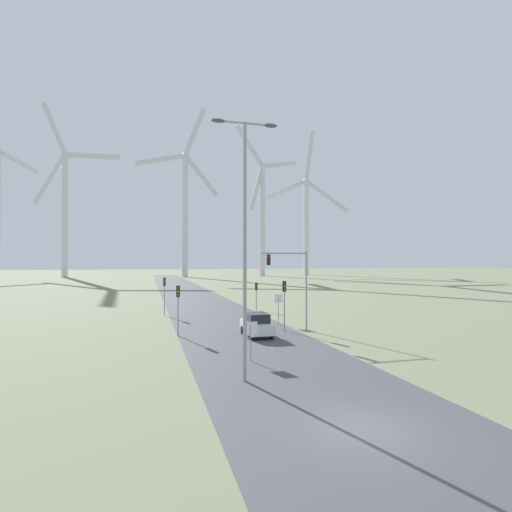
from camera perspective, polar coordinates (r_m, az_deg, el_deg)
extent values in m
plane|color=#757A5B|center=(15.72, 14.93, -22.73)|extent=(600.00, 600.00, 0.00)
cube|color=#47474C|center=(61.34, -8.41, -6.29)|extent=(10.00, 240.00, 0.01)
cylinder|color=#93999E|center=(19.69, -1.61, 0.71)|extent=(0.18, 0.18, 12.80)
cylinder|color=#93999E|center=(20.84, -1.61, 18.44)|extent=(2.68, 0.10, 0.10)
ellipsoid|color=#4C4C51|center=(20.59, -5.44, 18.69)|extent=(0.70, 0.32, 0.20)
ellipsoid|color=#4C4C51|center=(21.18, 2.11, 18.12)|extent=(0.70, 0.32, 0.20)
cylinder|color=#93999E|center=(24.13, -0.77, -12.30)|extent=(0.07, 0.07, 2.14)
cube|color=white|center=(23.96, -0.76, -10.33)|extent=(0.81, 0.01, 0.81)
cube|color=red|center=(23.98, -0.77, -10.33)|extent=(0.76, 0.02, 0.76)
cylinder|color=#93999E|center=(37.83, 3.22, -7.72)|extent=(0.07, 0.07, 2.65)
cube|color=white|center=(37.70, 3.23, -6.07)|extent=(0.81, 0.01, 0.81)
cube|color=red|center=(37.71, 3.22, -6.07)|extent=(0.76, 0.02, 0.76)
cylinder|color=#93999E|center=(32.47, -11.08, -7.68)|extent=(0.11, 0.11, 3.97)
cube|color=black|center=(32.33, -11.07, -4.97)|extent=(0.28, 0.24, 0.90)
sphere|color=red|center=(32.17, -11.05, -4.51)|extent=(0.16, 0.16, 0.16)
sphere|color=gold|center=(32.19, -11.06, -4.99)|extent=(0.16, 0.16, 0.16)
sphere|color=green|center=(32.21, -11.06, -5.47)|extent=(0.16, 0.16, 0.16)
cylinder|color=#93999E|center=(34.17, 4.07, -7.12)|extent=(0.11, 0.11, 4.23)
cube|color=black|center=(34.03, 4.07, -4.33)|extent=(0.28, 0.24, 0.90)
sphere|color=red|center=(33.89, 4.14, -3.89)|extent=(0.16, 0.16, 0.16)
sphere|color=gold|center=(33.90, 4.14, -4.35)|extent=(0.16, 0.16, 0.16)
sphere|color=green|center=(33.92, 4.14, -4.80)|extent=(0.16, 0.16, 0.16)
cylinder|color=#93999E|center=(45.05, -12.95, -5.64)|extent=(0.11, 0.11, 4.12)
cube|color=black|center=(44.94, -12.95, -3.60)|extent=(0.28, 0.24, 0.90)
sphere|color=red|center=(44.80, -12.94, -3.26)|extent=(0.16, 0.16, 0.16)
sphere|color=gold|center=(44.81, -12.94, -3.60)|extent=(0.16, 0.16, 0.16)
sphere|color=green|center=(44.82, -12.94, -3.95)|extent=(0.16, 0.16, 0.16)
cylinder|color=#93999E|center=(48.38, 0.04, -5.80)|extent=(0.11, 0.11, 3.33)
cube|color=black|center=(48.29, 0.04, -4.37)|extent=(0.28, 0.24, 0.90)
sphere|color=red|center=(48.15, 0.09, -4.06)|extent=(0.16, 0.16, 0.16)
sphere|color=gold|center=(48.16, 0.09, -4.38)|extent=(0.16, 0.16, 0.16)
sphere|color=green|center=(48.18, 0.09, -4.70)|extent=(0.16, 0.16, 0.16)
cylinder|color=#93999E|center=(34.41, 7.20, -4.90)|extent=(0.14, 0.14, 6.83)
cylinder|color=#93999E|center=(33.62, 4.06, 0.39)|extent=(3.98, 0.12, 0.12)
cube|color=black|center=(33.18, 1.80, -0.54)|extent=(0.28, 0.24, 0.90)
sphere|color=red|center=(33.05, 1.86, -0.07)|extent=(0.18, 0.18, 0.18)
cube|color=white|center=(31.92, 0.10, -10.09)|extent=(1.82, 4.11, 0.80)
cube|color=#1E2328|center=(31.67, 0.17, -8.79)|extent=(1.57, 2.11, 0.70)
cylinder|color=black|center=(33.00, -1.91, -10.48)|extent=(0.22, 0.66, 0.66)
cylinder|color=black|center=(33.42, 0.90, -10.36)|extent=(0.22, 0.66, 0.66)
cylinder|color=black|center=(30.57, -0.78, -11.26)|extent=(0.22, 0.66, 0.66)
cylinder|color=black|center=(31.02, 2.23, -11.11)|extent=(0.22, 0.66, 0.66)
cube|color=silver|center=(207.12, -30.77, 11.45)|extent=(15.01, 2.95, 9.15)
cylinder|color=silver|center=(168.33, -25.63, 5.22)|extent=(2.20, 2.20, 46.61)
sphere|color=silver|center=(172.31, -25.59, 12.95)|extent=(2.60, 2.60, 2.60)
cube|color=silver|center=(177.81, -26.89, 16.02)|extent=(9.99, 5.00, 20.54)
cube|color=silver|center=(174.19, -27.42, 9.63)|extent=(12.94, 6.37, 18.85)
cube|color=silver|center=(165.87, -22.25, 13.10)|extent=(20.04, 9.67, 3.76)
cylinder|color=silver|center=(154.87, -10.08, 5.61)|extent=(2.20, 2.20, 46.31)
sphere|color=silver|center=(159.12, -10.06, 13.93)|extent=(2.60, 2.60, 2.60)
cube|color=silver|center=(156.27, -7.78, 11.24)|extent=(12.68, 4.13, 15.77)
cube|color=silver|center=(161.11, -8.71, 17.19)|extent=(8.34, 2.86, 18.07)
cube|color=silver|center=(160.88, -13.62, 13.23)|extent=(18.17, 5.72, 4.54)
cylinder|color=silver|center=(163.81, 0.92, 5.04)|extent=(2.20, 2.20, 45.12)
sphere|color=silver|center=(167.62, 0.91, 12.73)|extent=(2.60, 2.60, 2.60)
cube|color=silver|center=(163.84, 0.09, 9.70)|extent=(6.94, 3.27, 18.05)
cube|color=silver|center=(174.12, 3.44, 12.93)|extent=(17.12, 7.51, 5.67)
cube|color=silver|center=(165.56, -0.94, 15.51)|extent=(12.84, 5.72, 14.81)
cylinder|color=silver|center=(181.09, 7.19, 4.03)|extent=(2.20, 2.20, 42.25)
sphere|color=silver|center=(184.07, 7.18, 10.60)|extent=(2.60, 2.60, 2.60)
cube|color=silver|center=(186.69, 7.67, 14.11)|extent=(4.55, 2.40, 22.29)
cube|color=silver|center=(183.88, 3.75, 9.19)|extent=(19.61, 9.16, 10.11)
cube|color=silver|center=(182.76, 10.14, 8.39)|extent=(17.27, 8.11, 15.03)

